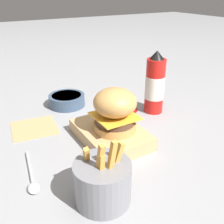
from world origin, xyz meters
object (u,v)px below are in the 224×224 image
at_px(burger, 115,110).
at_px(ketchup_bottle, 155,85).
at_px(spoon, 32,179).
at_px(serving_board, 112,134).
at_px(fries_basket, 102,182).
at_px(side_bowl, 67,100).

distance_m(burger, ketchup_bottle, 0.24).
distance_m(ketchup_bottle, spoon, 0.50).
height_order(serving_board, fries_basket, fries_basket).
relative_size(fries_basket, spoon, 0.89).
height_order(serving_board, ketchup_bottle, ketchup_bottle).
xyz_separation_m(ketchup_bottle, fries_basket, (0.28, -0.35, -0.05)).
bearing_deg(serving_board, burger, 12.19).
bearing_deg(spoon, ketchup_bottle, 116.64).
height_order(side_bowl, spoon, side_bowl).
xyz_separation_m(serving_board, fries_basket, (0.19, -0.13, 0.03)).
bearing_deg(side_bowl, burger, 4.63).
bearing_deg(side_bowl, ketchup_bottle, 50.66).
distance_m(burger, fries_basket, 0.23).
xyz_separation_m(serving_board, burger, (0.01, 0.00, 0.08)).
xyz_separation_m(fries_basket, side_bowl, (-0.48, 0.11, -0.02)).
bearing_deg(burger, spoon, -78.31).
bearing_deg(spoon, burger, 110.18).
distance_m(fries_basket, side_bowl, 0.49).
distance_m(fries_basket, spoon, 0.17).
bearing_deg(serving_board, side_bowl, -175.68).
xyz_separation_m(burger, side_bowl, (-0.30, -0.02, -0.08)).
relative_size(fries_basket, side_bowl, 1.13).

